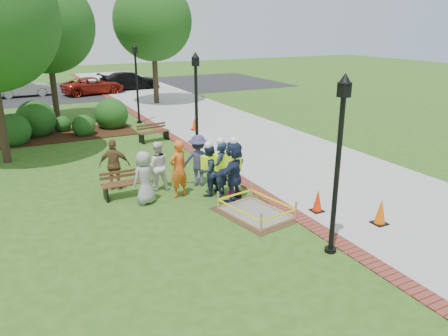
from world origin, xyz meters
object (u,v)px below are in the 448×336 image
hivis_worker_c (209,168)px  lamp_near (339,153)px  wet_concrete_pad (256,207)px  hivis_worker_a (233,169)px  bench_near (127,189)px  cone_front (381,212)px  hivis_worker_b (220,167)px

hivis_worker_c → lamp_near: bearing=-77.2°
wet_concrete_pad → hivis_worker_a: (-0.06, 1.26, 0.76)m
hivis_worker_c → bench_near: bearing=156.3°
cone_front → lamp_near: 3.10m
lamp_near → hivis_worker_b: size_ratio=2.21×
hivis_worker_b → hivis_worker_c: 0.38m
hivis_worker_a → hivis_worker_b: 0.52m
cone_front → hivis_worker_b: bearing=127.5°
hivis_worker_a → hivis_worker_b: hivis_worker_a is taller
hivis_worker_a → hivis_worker_c: size_ratio=1.13×
bench_near → lamp_near: lamp_near is taller
wet_concrete_pad → hivis_worker_a: 1.47m
lamp_near → hivis_worker_c: (-1.06, 4.67, -1.59)m
hivis_worker_a → hivis_worker_b: (-0.21, 0.48, -0.04)m
hivis_worker_b → wet_concrete_pad: bearing=-80.9°
wet_concrete_pad → hivis_worker_b: 1.90m
lamp_near → hivis_worker_b: (-0.76, 4.43, -1.53)m
cone_front → hivis_worker_c: bearing=128.5°
lamp_near → hivis_worker_a: 4.26m
wet_concrete_pad → lamp_near: size_ratio=0.60×
cone_front → hivis_worker_b: 4.90m
cone_front → lamp_near: (-2.19, -0.58, 2.12)m
hivis_worker_b → hivis_worker_c: bearing=141.6°
bench_near → cone_front: bench_near is taller
wet_concrete_pad → lamp_near: (0.48, -2.70, 2.25)m
bench_near → hivis_worker_a: 3.47m
lamp_near → hivis_worker_a: size_ratio=2.10×
cone_front → bench_near: bearing=137.6°
cone_front → hivis_worker_b: hivis_worker_b is taller
wet_concrete_pad → hivis_worker_b: bearing=99.1°
cone_front → lamp_near: size_ratio=0.18×
hivis_worker_a → hivis_worker_c: (-0.51, 0.71, -0.11)m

